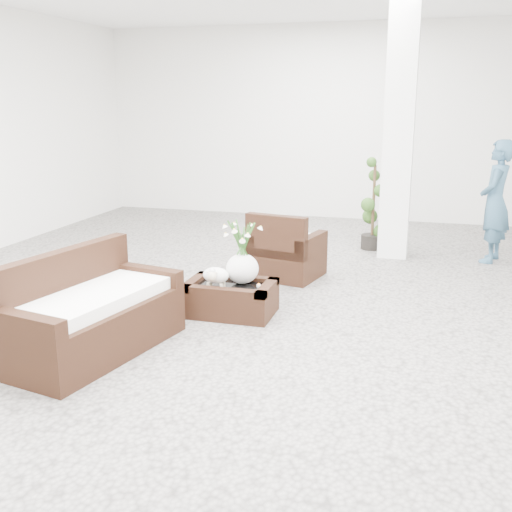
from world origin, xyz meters
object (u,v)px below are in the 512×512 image
(armchair, at_px, (287,244))
(loveseat, at_px, (93,304))
(topiary, at_px, (373,205))
(coffee_table, at_px, (230,299))

(armchair, height_order, loveseat, loveseat)
(loveseat, xyz_separation_m, topiary, (1.96, 4.60, 0.23))
(topiary, bearing_deg, loveseat, -113.11)
(coffee_table, xyz_separation_m, loveseat, (-0.84, -1.28, 0.29))
(loveseat, bearing_deg, coffee_table, -21.79)
(coffee_table, bearing_deg, loveseat, -123.28)
(coffee_table, relative_size, loveseat, 0.54)
(coffee_table, relative_size, armchair, 1.08)
(armchair, distance_m, loveseat, 3.01)
(coffee_table, height_order, armchair, armchair)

